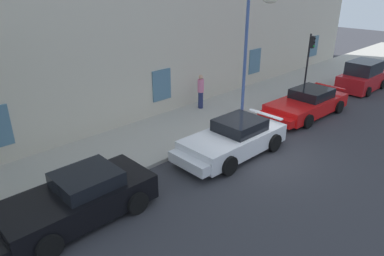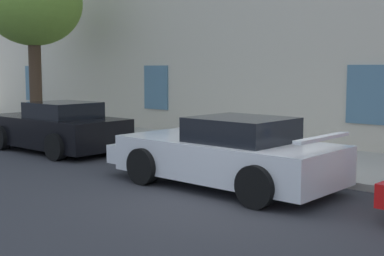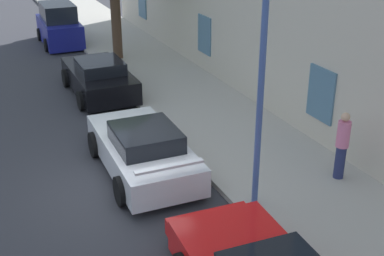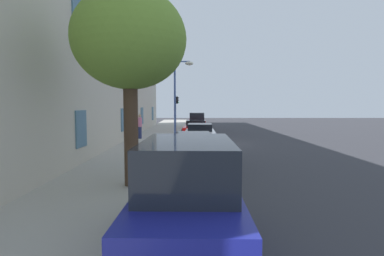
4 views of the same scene
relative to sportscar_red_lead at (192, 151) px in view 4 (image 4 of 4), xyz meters
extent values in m
plane|color=#333338|center=(7.03, -1.05, -0.60)|extent=(80.00, 80.00, 0.00)
cube|color=#A8A399|center=(7.03, 2.68, -0.53)|extent=(60.00, 3.76, 0.14)
cube|color=beige|center=(7.03, 7.05, 4.70)|extent=(37.48, 4.97, 10.61)
cube|color=slate|center=(-0.47, 4.53, 1.00)|extent=(1.10, 0.06, 1.50)
cube|color=slate|center=(7.03, 4.53, 1.00)|extent=(1.10, 0.06, 1.50)
cube|color=slate|center=(14.52, 4.53, 1.00)|extent=(1.10, 0.06, 1.50)
cube|color=slate|center=(22.02, 4.53, 1.00)|extent=(1.10, 0.06, 1.50)
cube|color=slate|center=(-0.47, 4.53, 5.90)|extent=(1.10, 0.06, 1.50)
cube|color=slate|center=(7.03, 4.53, 5.90)|extent=(1.10, 0.06, 1.50)
cube|color=slate|center=(14.52, 4.53, 5.90)|extent=(1.10, 0.06, 1.50)
cube|color=slate|center=(22.02, 4.53, 5.90)|extent=(1.10, 0.06, 1.50)
cube|color=black|center=(0.16, 0.00, -0.05)|extent=(4.22, 1.91, 0.77)
cube|color=black|center=(0.48, 0.00, 0.54)|extent=(1.69, 1.52, 0.41)
cube|color=black|center=(-1.69, 0.01, -0.15)|extent=(1.27, 1.74, 0.43)
cylinder|color=black|center=(-1.15, -0.93, -0.26)|extent=(0.68, 0.24, 0.68)
cylinder|color=black|center=(-1.14, 0.95, -0.26)|extent=(0.68, 0.24, 0.68)
cylinder|color=black|center=(1.46, -0.95, -0.26)|extent=(0.68, 0.24, 0.68)
cylinder|color=black|center=(1.47, 0.93, -0.26)|extent=(0.68, 0.24, 0.68)
cube|color=white|center=(6.39, -0.51, -0.05)|extent=(4.38, 2.01, 0.70)
cube|color=black|center=(6.72, -0.51, 0.53)|extent=(1.77, 1.56, 0.46)
cube|color=white|center=(4.48, -0.46, -0.14)|extent=(1.34, 1.78, 0.38)
cube|color=white|center=(8.39, -0.55, 0.52)|extent=(0.20, 1.62, 0.06)
cylinder|color=black|center=(5.02, -1.43, -0.24)|extent=(0.72, 0.26, 0.72)
cylinder|color=black|center=(5.07, 0.48, -0.24)|extent=(0.72, 0.26, 0.72)
cylinder|color=black|center=(7.71, -1.49, -0.24)|extent=(0.72, 0.26, 0.72)
cylinder|color=black|center=(7.76, 0.41, -0.24)|extent=(0.72, 0.26, 0.72)
cube|color=red|center=(12.31, -0.35, -0.10)|extent=(4.77, 2.17, 0.65)
cube|color=black|center=(12.67, -0.36, 0.45)|extent=(1.94, 1.65, 0.45)
cube|color=red|center=(10.26, -0.25, -0.18)|extent=(1.49, 1.86, 0.36)
cube|color=red|center=(14.47, -0.45, 0.45)|extent=(0.24, 1.67, 0.06)
cylinder|color=black|center=(10.82, -1.26, -0.28)|extent=(0.66, 0.27, 0.65)
cylinder|color=black|center=(10.91, 0.70, -0.28)|extent=(0.66, 0.27, 0.65)
cylinder|color=black|center=(13.72, -1.39, -0.28)|extent=(0.66, 0.27, 0.65)
cylinder|color=black|center=(13.81, 0.56, -0.28)|extent=(0.66, 0.27, 0.65)
cube|color=red|center=(18.69, -0.55, -0.04)|extent=(3.75, 1.74, 0.91)
cube|color=#1E232B|center=(18.69, -0.55, 0.79)|extent=(2.25, 1.52, 0.75)
cylinder|color=black|center=(17.56, -1.38, -0.32)|extent=(0.58, 0.21, 0.57)
cylinder|color=black|center=(17.58, 0.32, -0.32)|extent=(0.58, 0.21, 0.57)
cylinder|color=black|center=(19.79, -1.41, -0.32)|extent=(0.58, 0.21, 0.57)
cylinder|color=black|center=(19.81, 0.29, -0.32)|extent=(0.58, 0.21, 0.57)
cube|color=navy|center=(-7.60, 0.11, 0.03)|extent=(3.91, 1.75, 1.10)
cube|color=#1E232B|center=(-7.60, 0.11, 0.98)|extent=(2.36, 1.51, 0.80)
cylinder|color=black|center=(-6.42, 0.92, -0.30)|extent=(0.61, 0.21, 0.61)
cylinder|color=black|center=(-6.45, -0.75, -0.30)|extent=(0.61, 0.21, 0.61)
cylinder|color=#473323|center=(-3.65, 1.85, 1.20)|extent=(0.42, 0.42, 3.32)
ellipsoid|color=olive|center=(-3.65, 1.85, 3.88)|extent=(3.33, 3.33, 2.92)
cylinder|color=black|center=(15.46, 1.52, 1.21)|extent=(0.10, 0.10, 3.34)
cube|color=black|center=(15.46, 1.38, 2.43)|extent=(0.22, 0.20, 0.66)
sphere|color=black|center=(15.46, 1.27, 2.64)|extent=(0.12, 0.12, 0.12)
sphere|color=black|center=(15.46, 1.27, 2.43)|extent=(0.12, 0.12, 0.12)
sphere|color=green|center=(15.46, 1.27, 2.22)|extent=(0.12, 0.12, 0.12)
cylinder|color=#3F5999|center=(9.13, 1.24, 2.39)|extent=(0.14, 0.14, 5.70)
cube|color=#3F5999|center=(9.13, 0.69, 5.09)|extent=(0.08, 1.10, 0.08)
ellipsoid|color=#EAE5C6|center=(9.13, 0.19, 4.96)|extent=(0.44, 0.60, 0.28)
cylinder|color=navy|center=(8.95, 3.78, -0.03)|extent=(0.32, 0.32, 0.86)
cylinder|color=pink|center=(8.95, 3.78, 0.73)|extent=(0.40, 0.40, 0.66)
sphere|color=tan|center=(8.95, 3.78, 1.18)|extent=(0.22, 0.22, 0.22)
camera|label=1|loc=(-3.32, -8.12, 5.74)|focal=32.69mm
camera|label=2|loc=(12.43, -8.58, 1.67)|focal=49.77mm
camera|label=3|loc=(17.81, -4.25, 5.95)|focal=48.32mm
camera|label=4|loc=(-12.50, 0.05, 1.95)|focal=27.76mm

